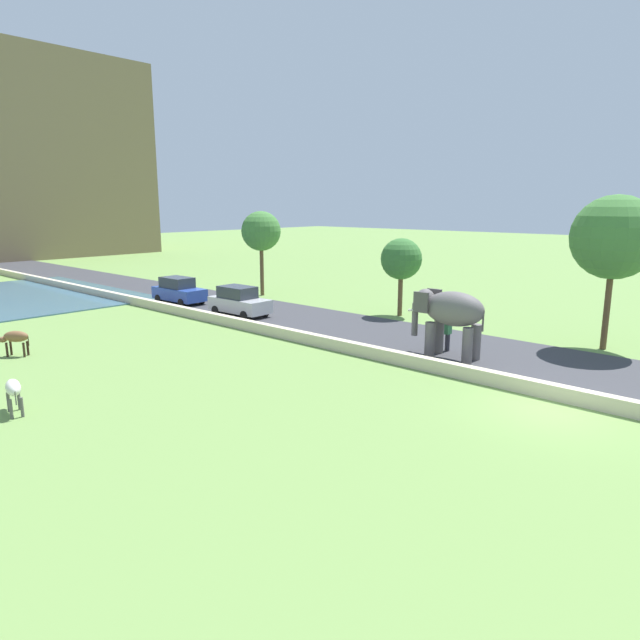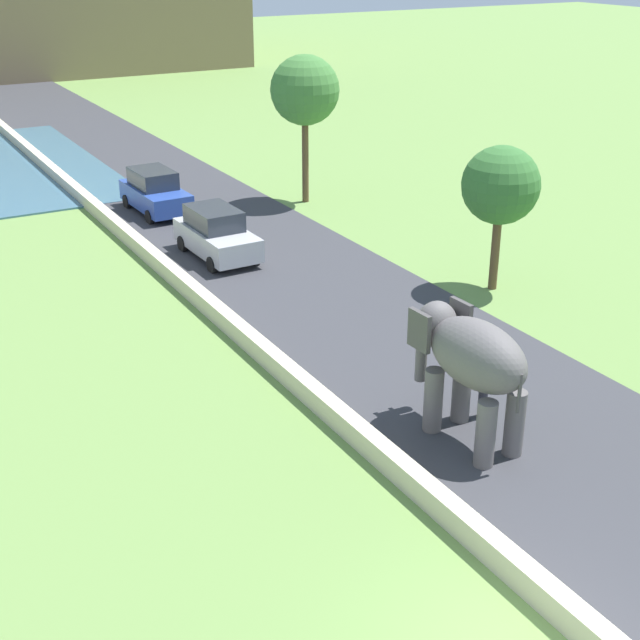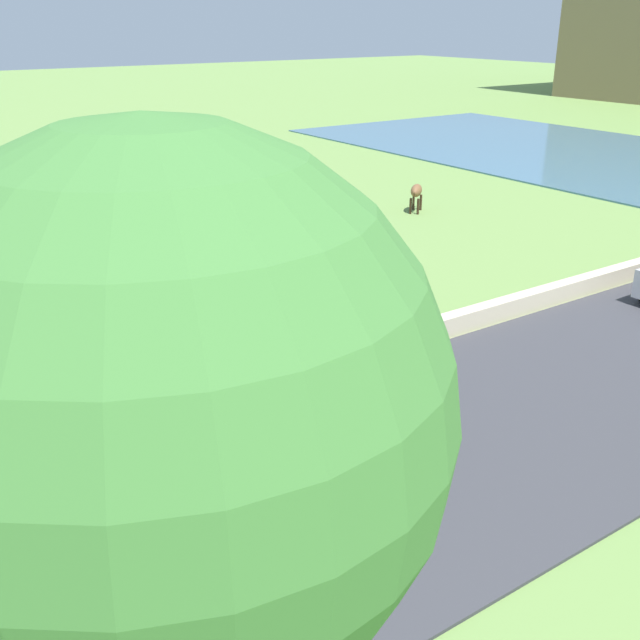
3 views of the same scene
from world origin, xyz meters
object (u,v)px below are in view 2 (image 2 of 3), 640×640
(elephant, at_px, (470,359))
(car_blue, at_px, (155,192))
(car_silver, at_px, (216,234))
(person_beside_elephant, at_px, (484,386))

(elephant, bearing_deg, car_blue, 89.97)
(car_silver, bearing_deg, person_beside_elephant, -86.11)
(elephant, relative_size, person_beside_elephant, 2.14)
(elephant, height_order, car_silver, elephant)
(car_blue, height_order, car_silver, same)
(person_beside_elephant, height_order, car_silver, car_silver)
(car_blue, bearing_deg, elephant, -90.03)
(car_blue, xyz_separation_m, car_silver, (0.00, -6.32, 0.00))
(elephant, relative_size, car_silver, 0.87)
(person_beside_elephant, height_order, car_blue, car_blue)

